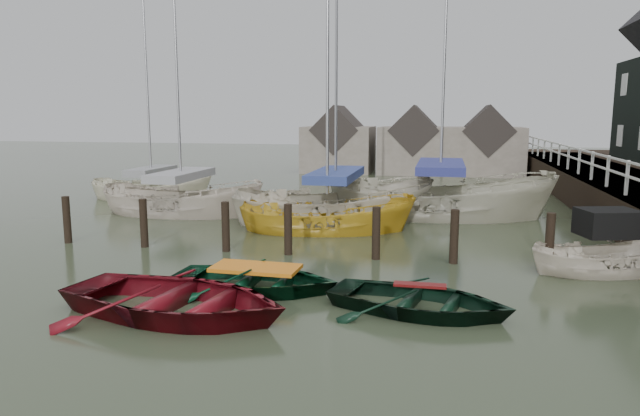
% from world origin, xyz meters
% --- Properties ---
extents(ground, '(120.00, 120.00, 0.00)m').
position_xyz_m(ground, '(0.00, 0.00, 0.00)').
color(ground, '#2F3723').
rests_on(ground, ground).
extents(pier, '(3.04, 32.00, 2.70)m').
position_xyz_m(pier, '(9.48, 10.00, 0.71)').
color(pier, black).
rests_on(pier, ground).
extents(mooring_pilings, '(13.72, 0.22, 1.80)m').
position_xyz_m(mooring_pilings, '(-1.11, 3.00, 0.50)').
color(mooring_pilings, black).
rests_on(mooring_pilings, ground).
extents(far_sheds, '(14.00, 4.08, 4.39)m').
position_xyz_m(far_sheds, '(0.83, 26.00, 1.86)').
color(far_sheds, '#665B51').
rests_on(far_sheds, ground).
extents(rowboat_red, '(5.02, 3.94, 0.94)m').
position_xyz_m(rowboat_red, '(-2.00, -2.10, 0.00)').
color(rowboat_red, '#600D16').
rests_on(rowboat_red, ground).
extents(rowboat_green, '(3.71, 2.71, 0.75)m').
position_xyz_m(rowboat_green, '(-1.03, -0.26, 0.00)').
color(rowboat_green, black).
rests_on(rowboat_green, ground).
extents(rowboat_dkgreen, '(4.06, 3.30, 0.74)m').
position_xyz_m(rowboat_dkgreen, '(2.50, -0.90, 0.00)').
color(rowboat_dkgreen, black).
rests_on(rowboat_dkgreen, ground).
extents(motorboat, '(4.00, 2.39, 2.25)m').
position_xyz_m(motorboat, '(6.80, 2.84, 0.12)').
color(motorboat, beige).
rests_on(motorboat, ground).
extents(sailboat_a, '(6.59, 2.56, 11.72)m').
position_xyz_m(sailboat_a, '(-6.87, 8.29, 0.06)').
color(sailboat_a, beige).
rests_on(sailboat_a, ground).
extents(sailboat_b, '(7.84, 5.53, 13.00)m').
position_xyz_m(sailboat_b, '(-0.84, 8.06, 0.06)').
color(sailboat_b, beige).
rests_on(sailboat_b, ground).
extents(sailboat_c, '(6.06, 3.17, 9.44)m').
position_xyz_m(sailboat_c, '(-0.80, 6.36, 0.01)').
color(sailboat_c, gold).
rests_on(sailboat_c, ground).
extents(sailboat_d, '(8.37, 3.28, 12.88)m').
position_xyz_m(sailboat_d, '(2.78, 9.90, 0.06)').
color(sailboat_d, beige).
rests_on(sailboat_d, ground).
extents(sailboat_e, '(5.77, 3.06, 10.27)m').
position_xyz_m(sailboat_e, '(-9.99, 11.73, 0.07)').
color(sailboat_e, beige).
rests_on(sailboat_e, ground).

